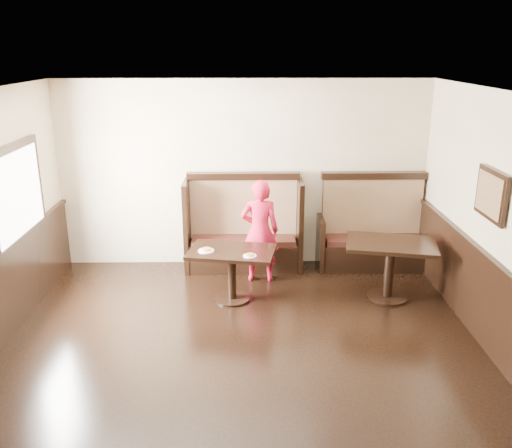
{
  "coord_description": "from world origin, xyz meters",
  "views": [
    {
      "loc": [
        0.05,
        -4.43,
        3.23
      ],
      "look_at": [
        0.17,
        2.35,
        1.0
      ],
      "focal_mm": 38.0,
      "sensor_mm": 36.0,
      "label": 1
    }
  ],
  "objects_px": {
    "table_main": "(232,262)",
    "table_neighbor": "(390,257)",
    "child": "(260,231)",
    "booth_neighbor": "(372,236)",
    "booth_main": "(244,234)"
  },
  "relations": [
    {
      "from": "table_main",
      "to": "table_neighbor",
      "type": "height_order",
      "value": "table_neighbor"
    },
    {
      "from": "booth_main",
      "to": "child",
      "type": "relative_size",
      "value": 1.18
    },
    {
      "from": "booth_neighbor",
      "to": "table_main",
      "type": "distance_m",
      "value": 2.39
    },
    {
      "from": "booth_main",
      "to": "table_main",
      "type": "relative_size",
      "value": 1.44
    },
    {
      "from": "booth_main",
      "to": "booth_neighbor",
      "type": "xyz_separation_m",
      "value": [
        1.95,
        -0.0,
        -0.05
      ]
    },
    {
      "from": "booth_neighbor",
      "to": "table_main",
      "type": "xyz_separation_m",
      "value": [
        -2.1,
        -1.14,
        0.06
      ]
    },
    {
      "from": "booth_main",
      "to": "booth_neighbor",
      "type": "height_order",
      "value": "same"
    },
    {
      "from": "booth_main",
      "to": "table_main",
      "type": "xyz_separation_m",
      "value": [
        -0.15,
        -1.14,
        0.02
      ]
    },
    {
      "from": "table_main",
      "to": "child",
      "type": "bearing_deg",
      "value": 69.42
    },
    {
      "from": "child",
      "to": "booth_neighbor",
      "type": "bearing_deg",
      "value": -164.03
    },
    {
      "from": "table_main",
      "to": "table_neighbor",
      "type": "relative_size",
      "value": 0.95
    },
    {
      "from": "table_main",
      "to": "child",
      "type": "relative_size",
      "value": 0.82
    },
    {
      "from": "booth_main",
      "to": "booth_neighbor",
      "type": "relative_size",
      "value": 1.06
    },
    {
      "from": "booth_main",
      "to": "booth_neighbor",
      "type": "bearing_deg",
      "value": -0.05
    },
    {
      "from": "booth_main",
      "to": "table_main",
      "type": "distance_m",
      "value": 1.15
    }
  ]
}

